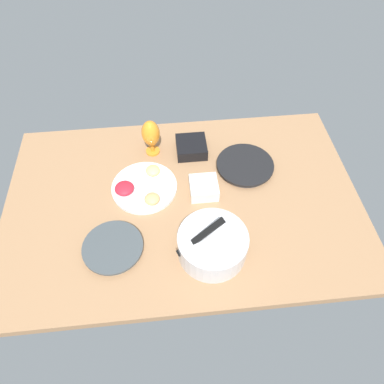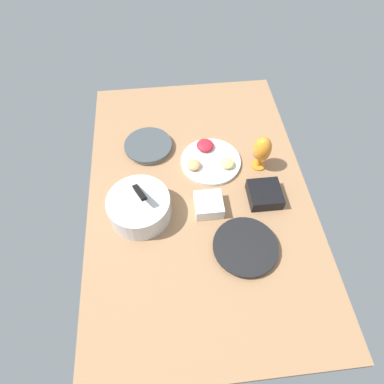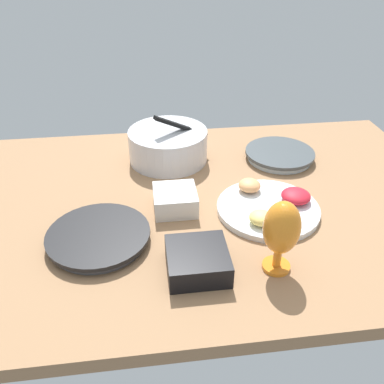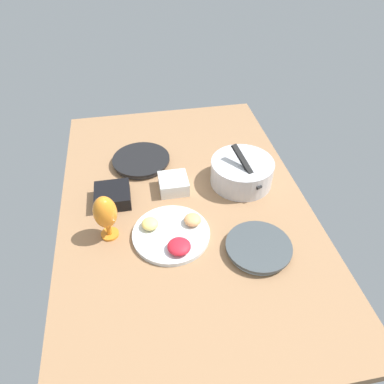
% 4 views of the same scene
% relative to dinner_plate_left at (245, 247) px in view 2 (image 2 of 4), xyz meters
% --- Properties ---
extents(ground_plane, '(1.60, 1.04, 0.04)m').
position_rel_dinner_plate_left_xyz_m(ground_plane, '(0.31, 0.16, -0.04)').
color(ground_plane, '#99704C').
extents(dinner_plate_left, '(0.28, 0.28, 0.03)m').
position_rel_dinner_plate_left_xyz_m(dinner_plate_left, '(0.00, 0.00, 0.00)').
color(dinner_plate_left, '#4C4C51').
rests_on(dinner_plate_left, ground_plane).
extents(dinner_plate_right, '(0.25, 0.25, 0.03)m').
position_rel_dinner_plate_left_xyz_m(dinner_plate_right, '(0.62, 0.39, 0.00)').
color(dinner_plate_right, silver).
rests_on(dinner_plate_right, ground_plane).
extents(mixing_bowl, '(0.29, 0.28, 0.18)m').
position_rel_dinner_plate_left_xyz_m(mixing_bowl, '(0.22, 0.43, 0.05)').
color(mixing_bowl, silver).
rests_on(mixing_bowl, ground_plane).
extents(fruit_platter, '(0.30, 0.30, 0.05)m').
position_rel_dinner_plate_left_xyz_m(fruit_platter, '(0.49, 0.08, 0.00)').
color(fruit_platter, silver).
rests_on(fruit_platter, ground_plane).
extents(hurricane_glass_orange, '(0.09, 0.09, 0.19)m').
position_rel_dinner_plate_left_xyz_m(hurricane_glass_orange, '(0.44, -0.16, 0.10)').
color(hurricane_glass_orange, orange).
rests_on(hurricane_glass_orange, ground_plane).
extents(square_bowl_white, '(0.13, 0.13, 0.06)m').
position_rel_dinner_plate_left_xyz_m(square_bowl_white, '(0.22, 0.13, 0.02)').
color(square_bowl_white, white).
rests_on(square_bowl_white, ground_plane).
extents(square_bowl_black, '(0.15, 0.15, 0.06)m').
position_rel_dinner_plate_left_xyz_m(square_bowl_black, '(0.25, -0.14, 0.02)').
color(square_bowl_black, black).
rests_on(square_bowl_black, ground_plane).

